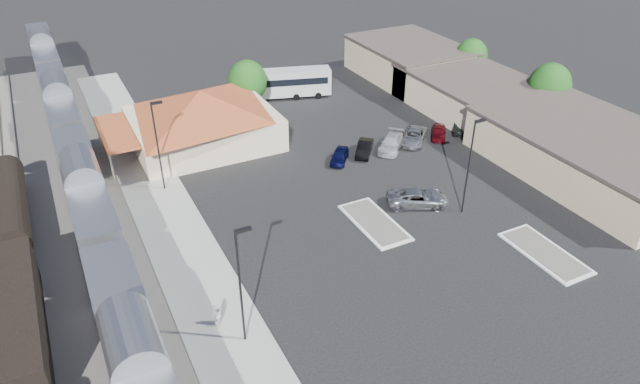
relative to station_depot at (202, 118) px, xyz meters
name	(u,v)px	position (x,y,z in m)	size (l,w,h in m)	color
ground	(346,248)	(4.56, -24.00, -3.13)	(280.00, 280.00, 0.00)	black
railbed	(63,265)	(-16.44, -16.00, -3.07)	(16.00, 100.00, 0.12)	#4C4944
platform	(182,248)	(-7.44, -18.00, -3.04)	(5.50, 92.00, 0.18)	gray
passenger_train	(88,199)	(-13.44, -11.59, -0.26)	(3.00, 104.00, 5.55)	silver
freight_cars	(20,324)	(-19.44, -23.85, -1.21)	(2.80, 46.00, 4.00)	black
station_depot	(202,118)	(0.00, 0.00, 0.00)	(18.35, 12.24, 6.20)	#BDAD8A
buildings_east	(494,104)	(32.56, -9.72, -0.86)	(14.40, 51.40, 4.80)	#C6B28C
traffic_island_south	(374,222)	(8.56, -22.00, -3.03)	(3.30, 7.50, 0.21)	silver
traffic_island_north	(545,253)	(18.56, -32.00, -3.03)	(3.30, 7.50, 0.21)	silver
lamp_plat_s	(241,278)	(-6.34, -30.00, 2.21)	(1.08, 0.25, 9.00)	black
lamp_plat_n	(158,140)	(-6.34, -8.00, 2.21)	(1.08, 0.25, 9.00)	black
lamp_lot	(471,159)	(16.66, -24.00, 2.21)	(1.08, 0.25, 9.00)	black
tree_east_b	(550,86)	(38.56, -12.00, 1.09)	(4.94, 4.94, 6.96)	#382314
tree_east_c	(471,56)	(38.56, 2.00, 0.63)	(4.41, 4.41, 6.21)	#382314
tree_depot	(247,81)	(7.56, 6.00, 0.89)	(4.71, 4.71, 6.63)	#382314
suv	(418,198)	(13.65, -21.24, -2.36)	(2.57, 5.58, 1.55)	#A5A8AD
coach_bus	(286,82)	(13.65, 8.41, -0.99)	(11.83, 5.73, 3.72)	white
person_b	(216,316)	(-7.68, -27.92, -2.12)	(0.80, 0.63, 1.65)	silver
parked_car_a	(339,156)	(11.31, -10.52, -2.48)	(1.55, 3.85, 1.31)	#0D1042
parked_car_b	(364,148)	(14.51, -10.22, -2.44)	(1.47, 4.21, 1.39)	black
parked_car_c	(391,143)	(17.71, -10.52, -2.39)	(2.08, 5.12, 1.49)	white
parked_car_d	(414,136)	(20.91, -10.22, -2.42)	(2.37, 5.15, 1.43)	gray
parked_car_e	(439,132)	(24.11, -10.52, -2.47)	(1.55, 3.86, 1.32)	maroon
parked_car_f	(460,126)	(27.31, -10.22, -2.47)	(1.39, 4.00, 1.32)	black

